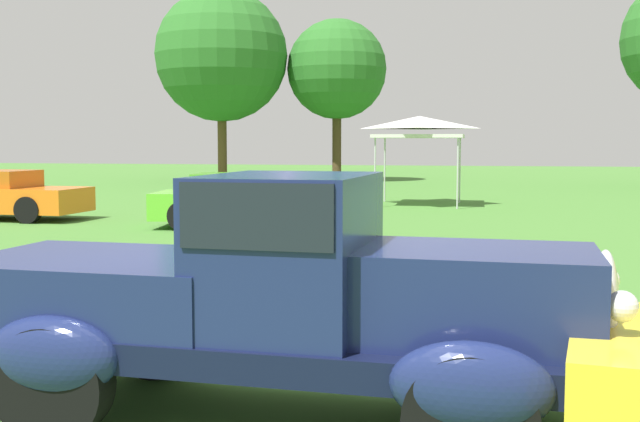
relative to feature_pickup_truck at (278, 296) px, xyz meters
The scene contains 6 objects.
ground_plane 0.93m from the feature_pickup_truck, 94.37° to the left, with size 120.00×120.00×0.00m, color #42752D.
feature_pickup_truck is the anchor object (origin of this frame).
show_car_lime 12.45m from the feature_pickup_truck, 108.55° to the left, with size 4.05×2.16×1.22m.
canopy_tent_left_field 19.04m from the feature_pickup_truck, 91.47° to the left, with size 2.66×2.66×2.71m.
treeline_far_left 33.57m from the feature_pickup_truck, 109.22° to the left, with size 6.34×6.34×9.24m.
treeline_mid_left 33.84m from the feature_pickup_truck, 99.61° to the left, with size 4.86×4.86×7.90m.
Camera 1 is at (1.37, -5.46, 1.92)m, focal length 44.15 mm.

